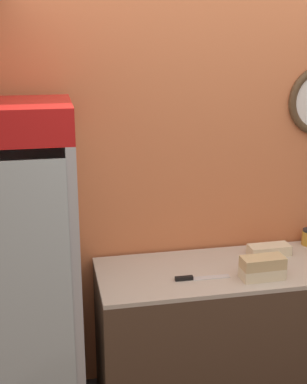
{
  "coord_description": "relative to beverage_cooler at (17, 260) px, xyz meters",
  "views": [
    {
      "loc": [
        -1.06,
        -1.92,
        2.27
      ],
      "look_at": [
        -0.5,
        0.87,
        1.4
      ],
      "focal_mm": 50.0,
      "sensor_mm": 36.0,
      "label": 1
    }
  ],
  "objects": [
    {
      "name": "wall_back",
      "position": [
        1.27,
        0.32,
        0.31
      ],
      "size": [
        5.2,
        0.1,
        2.7
      ],
      "color": "#D17547",
      "rests_on": "ground_plane"
    },
    {
      "name": "prep_counter",
      "position": [
        1.27,
        -0.04,
        -0.59
      ],
      "size": [
        1.66,
        0.62,
        0.9
      ],
      "color": "#4C3828",
      "rests_on": "ground_plane"
    },
    {
      "name": "beverage_cooler",
      "position": [
        0.0,
        0.0,
        0.0
      ],
      "size": [
        0.66,
        0.64,
        1.92
      ],
      "color": "#B2B7BC",
      "rests_on": "ground_plane"
    },
    {
      "name": "sandwich_stack_bottom",
      "position": [
        1.37,
        -0.21,
        -0.11
      ],
      "size": [
        0.25,
        0.12,
        0.07
      ],
      "color": "beige",
      "rests_on": "prep_counter"
    },
    {
      "name": "sandwich_stack_middle",
      "position": [
        1.37,
        -0.21,
        -0.04
      ],
      "size": [
        0.25,
        0.12,
        0.07
      ],
      "color": "tan",
      "rests_on": "sandwich_stack_bottom"
    },
    {
      "name": "sandwich_flat_right",
      "position": [
        1.54,
        0.1,
        -0.11
      ],
      "size": [
        0.27,
        0.11,
        0.07
      ],
      "color": "beige",
      "rests_on": "prep_counter"
    },
    {
      "name": "chefs_knife",
      "position": [
        0.98,
        -0.14,
        -0.14
      ],
      "size": [
        0.32,
        0.05,
        0.02
      ],
      "color": "silver",
      "rests_on": "prep_counter"
    }
  ]
}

